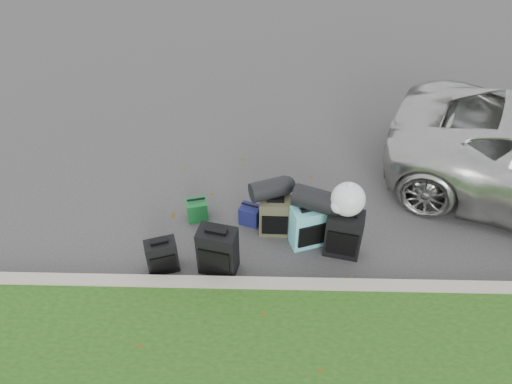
{
  "coord_description": "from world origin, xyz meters",
  "views": [
    {
      "loc": [
        0.01,
        -4.77,
        5.02
      ],
      "look_at": [
        -0.1,
        0.2,
        0.55
      ],
      "focal_mm": 35.0,
      "sensor_mm": 36.0,
      "label": 1
    }
  ],
  "objects_px": {
    "suitcase_small_black": "(162,256)",
    "suitcase_large_black_right": "(344,234)",
    "suitcase_teal": "(308,226)",
    "suitcase_olive": "(275,216)",
    "suitcase_large_black_left": "(218,251)",
    "tote_green": "(197,210)",
    "tote_navy": "(250,215)"
  },
  "relations": [
    {
      "from": "suitcase_teal",
      "to": "tote_navy",
      "type": "distance_m",
      "value": 0.87
    },
    {
      "from": "suitcase_olive",
      "to": "tote_green",
      "type": "height_order",
      "value": "suitcase_olive"
    },
    {
      "from": "suitcase_large_black_left",
      "to": "tote_green",
      "type": "height_order",
      "value": "suitcase_large_black_left"
    },
    {
      "from": "suitcase_small_black",
      "to": "suitcase_teal",
      "type": "relative_size",
      "value": 0.77
    },
    {
      "from": "suitcase_large_black_right",
      "to": "tote_navy",
      "type": "bearing_deg",
      "value": 169.13
    },
    {
      "from": "suitcase_olive",
      "to": "tote_navy",
      "type": "height_order",
      "value": "suitcase_olive"
    },
    {
      "from": "suitcase_large_black_left",
      "to": "suitcase_teal",
      "type": "height_order",
      "value": "suitcase_large_black_left"
    },
    {
      "from": "suitcase_olive",
      "to": "suitcase_teal",
      "type": "distance_m",
      "value": 0.48
    },
    {
      "from": "suitcase_large_black_left",
      "to": "tote_green",
      "type": "xyz_separation_m",
      "value": [
        -0.38,
        0.92,
        -0.18
      ]
    },
    {
      "from": "tote_navy",
      "to": "suitcase_small_black",
      "type": "bearing_deg",
      "value": -122.18
    },
    {
      "from": "suitcase_olive",
      "to": "tote_navy",
      "type": "bearing_deg",
      "value": 155.1
    },
    {
      "from": "suitcase_large_black_left",
      "to": "suitcase_olive",
      "type": "height_order",
      "value": "suitcase_large_black_left"
    },
    {
      "from": "suitcase_large_black_left",
      "to": "tote_navy",
      "type": "distance_m",
      "value": 0.95
    },
    {
      "from": "tote_green",
      "to": "suitcase_small_black",
      "type": "bearing_deg",
      "value": -123.24
    },
    {
      "from": "suitcase_teal",
      "to": "tote_green",
      "type": "bearing_deg",
      "value": 145.55
    },
    {
      "from": "suitcase_large_black_right",
      "to": "tote_green",
      "type": "distance_m",
      "value": 2.06
    },
    {
      "from": "suitcase_olive",
      "to": "suitcase_large_black_right",
      "type": "bearing_deg",
      "value": -21.13
    },
    {
      "from": "suitcase_teal",
      "to": "tote_green",
      "type": "height_order",
      "value": "suitcase_teal"
    },
    {
      "from": "tote_navy",
      "to": "tote_green",
      "type": "bearing_deg",
      "value": -166.03
    },
    {
      "from": "suitcase_large_black_left",
      "to": "tote_navy",
      "type": "height_order",
      "value": "suitcase_large_black_left"
    },
    {
      "from": "suitcase_olive",
      "to": "tote_green",
      "type": "xyz_separation_m",
      "value": [
        -1.09,
        0.23,
        -0.13
      ]
    },
    {
      "from": "suitcase_small_black",
      "to": "suitcase_large_black_right",
      "type": "distance_m",
      "value": 2.33
    },
    {
      "from": "suitcase_teal",
      "to": "suitcase_large_black_right",
      "type": "distance_m",
      "value": 0.47
    },
    {
      "from": "suitcase_teal",
      "to": "suitcase_large_black_right",
      "type": "relative_size",
      "value": 0.91
    },
    {
      "from": "suitcase_olive",
      "to": "suitcase_teal",
      "type": "bearing_deg",
      "value": -24.97
    },
    {
      "from": "suitcase_small_black",
      "to": "tote_navy",
      "type": "distance_m",
      "value": 1.38
    },
    {
      "from": "suitcase_large_black_left",
      "to": "suitcase_large_black_right",
      "type": "relative_size",
      "value": 0.99
    },
    {
      "from": "suitcase_teal",
      "to": "tote_green",
      "type": "relative_size",
      "value": 1.99
    },
    {
      "from": "suitcase_teal",
      "to": "tote_navy",
      "type": "height_order",
      "value": "suitcase_teal"
    },
    {
      "from": "suitcase_teal",
      "to": "suitcase_olive",
      "type": "bearing_deg",
      "value": 135.89
    },
    {
      "from": "suitcase_large_black_left",
      "to": "suitcase_teal",
      "type": "relative_size",
      "value": 1.09
    },
    {
      "from": "suitcase_small_black",
      "to": "suitcase_teal",
      "type": "xyz_separation_m",
      "value": [
        1.85,
        0.49,
        0.07
      ]
    }
  ]
}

